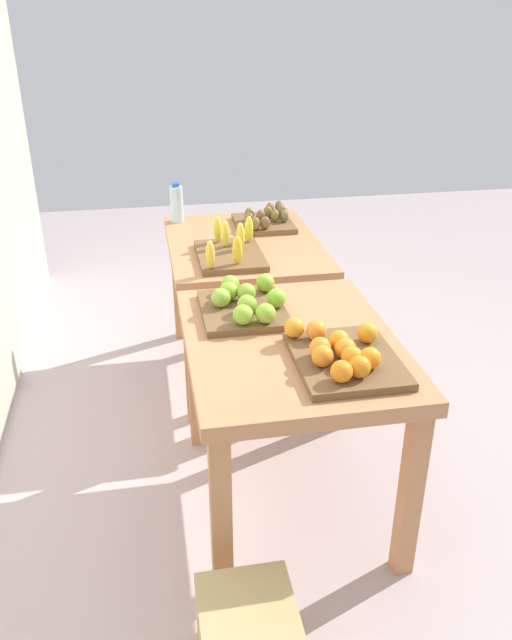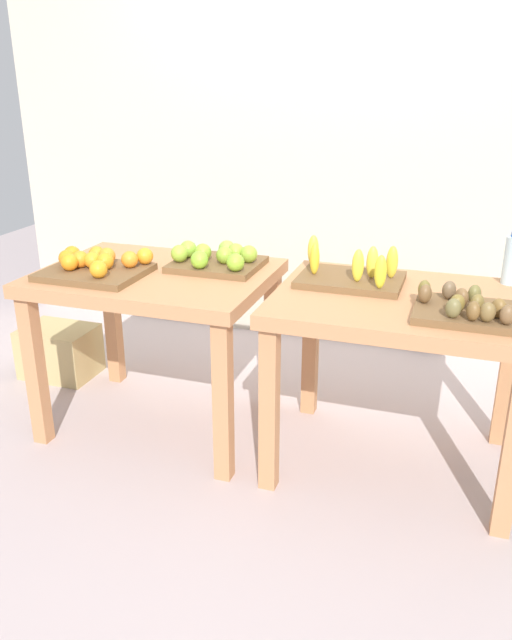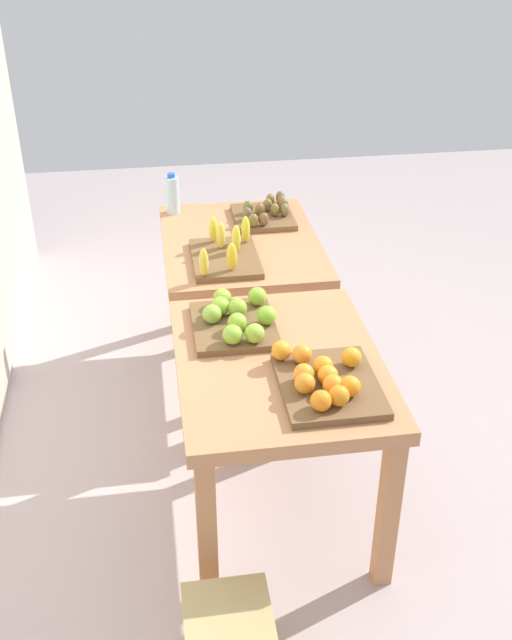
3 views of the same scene
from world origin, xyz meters
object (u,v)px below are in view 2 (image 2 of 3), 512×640
at_px(apple_bin, 216,259).
at_px(kiwi_bin, 464,308).
at_px(display_table_left, 157,295).
at_px(cardboard_produce_box, 60,351).
at_px(banana_crate, 352,275).
at_px(orange_bin, 96,266).
at_px(display_table_right, 401,324).

bearing_deg(apple_bin, kiwi_bin, -15.24).
height_order(display_table_left, cardboard_produce_box, display_table_left).
bearing_deg(banana_crate, kiwi_bin, -30.02).
xyz_separation_m(orange_bin, apple_bin, (0.47, 0.27, 0.00)).
relative_size(display_table_left, cardboard_produce_box, 2.60).
xyz_separation_m(banana_crate, kiwi_bin, (0.47, -0.27, -0.00)).
height_order(display_table_left, kiwi_bin, kiwi_bin).
height_order(apple_bin, cardboard_produce_box, apple_bin).
relative_size(banana_crate, kiwi_bin, 1.23).
relative_size(display_table_right, kiwi_bin, 2.87).
bearing_deg(banana_crate, apple_bin, 177.36).
distance_m(display_table_left, banana_crate, 0.90).
bearing_deg(kiwi_bin, display_table_right, 145.09).
bearing_deg(kiwi_bin, display_table_left, 173.06).
relative_size(apple_bin, cardboard_produce_box, 1.04).
xyz_separation_m(apple_bin, kiwi_bin, (1.11, -0.30, -0.01)).
xyz_separation_m(display_table_left, banana_crate, (0.88, 0.11, 0.16)).
bearing_deg(display_table_right, cardboard_produce_box, 171.13).
relative_size(apple_bin, kiwi_bin, 1.15).
relative_size(orange_bin, kiwi_bin, 1.21).
height_order(banana_crate, cardboard_produce_box, banana_crate).
xyz_separation_m(apple_bin, banana_crate, (0.64, -0.03, -0.00)).
xyz_separation_m(orange_bin, cardboard_produce_box, (-0.58, 0.43, -0.68)).
distance_m(display_table_right, kiwi_bin, 0.33).
relative_size(apple_bin, banana_crate, 0.93).
distance_m(apple_bin, cardboard_produce_box, 1.26).
height_order(display_table_left, banana_crate, banana_crate).
distance_m(orange_bin, banana_crate, 1.14).
height_order(apple_bin, banana_crate, banana_crate).
height_order(banana_crate, kiwi_bin, banana_crate).
bearing_deg(display_table_left, banana_crate, 6.94).
bearing_deg(display_table_left, apple_bin, 28.97).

